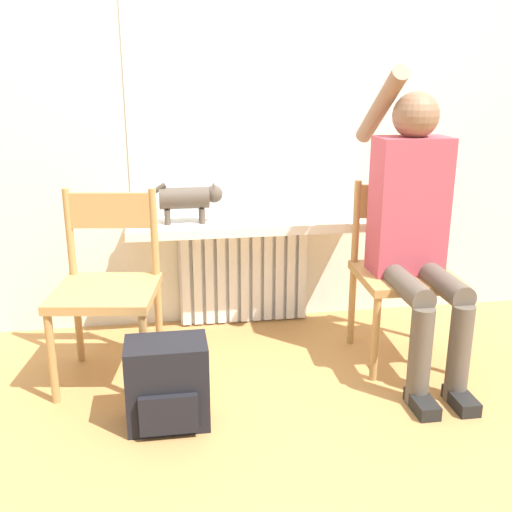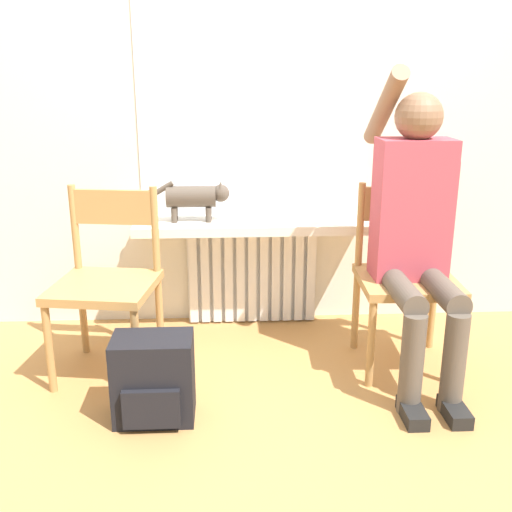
{
  "view_description": "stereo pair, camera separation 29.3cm",
  "coord_description": "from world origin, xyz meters",
  "px_view_note": "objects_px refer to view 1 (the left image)",
  "views": [
    {
      "loc": [
        -0.44,
        -2.06,
        1.41
      ],
      "look_at": [
        0.0,
        0.7,
        0.53
      ],
      "focal_mm": 42.0,
      "sensor_mm": 36.0,
      "label": 1
    },
    {
      "loc": [
        -0.14,
        -2.09,
        1.41
      ],
      "look_at": [
        0.0,
        0.7,
        0.53
      ],
      "focal_mm": 42.0,
      "sensor_mm": 36.0,
      "label": 2
    }
  ],
  "objects_px": {
    "cat": "(189,198)",
    "backpack": "(168,384)",
    "chair_left": "(107,285)",
    "person": "(415,221)",
    "chair_right": "(402,269)"
  },
  "relations": [
    {
      "from": "cat",
      "to": "backpack",
      "type": "distance_m",
      "value": 1.09
    },
    {
      "from": "chair_left",
      "to": "person",
      "type": "relative_size",
      "value": 0.62
    },
    {
      "from": "chair_right",
      "to": "cat",
      "type": "xyz_separation_m",
      "value": [
        -1.02,
        0.45,
        0.3
      ]
    },
    {
      "from": "backpack",
      "to": "person",
      "type": "bearing_deg",
      "value": 16.62
    },
    {
      "from": "chair_right",
      "to": "backpack",
      "type": "bearing_deg",
      "value": -156.74
    },
    {
      "from": "chair_right",
      "to": "cat",
      "type": "distance_m",
      "value": 1.16
    },
    {
      "from": "person",
      "to": "backpack",
      "type": "bearing_deg",
      "value": -163.38
    },
    {
      "from": "cat",
      "to": "backpack",
      "type": "xyz_separation_m",
      "value": [
        -0.15,
        -0.91,
        -0.58
      ]
    },
    {
      "from": "chair_left",
      "to": "person",
      "type": "height_order",
      "value": "person"
    },
    {
      "from": "chair_left",
      "to": "chair_right",
      "type": "xyz_separation_m",
      "value": [
        1.43,
        0.0,
        0.0
      ]
    },
    {
      "from": "chair_left",
      "to": "cat",
      "type": "bearing_deg",
      "value": 57.1
    },
    {
      "from": "chair_right",
      "to": "person",
      "type": "xyz_separation_m",
      "value": [
        -0.0,
        -0.1,
        0.27
      ]
    },
    {
      "from": "cat",
      "to": "person",
      "type": "bearing_deg",
      "value": -28.73
    },
    {
      "from": "chair_left",
      "to": "chair_right",
      "type": "relative_size",
      "value": 1.0
    },
    {
      "from": "person",
      "to": "chair_left",
      "type": "bearing_deg",
      "value": 175.82
    }
  ]
}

